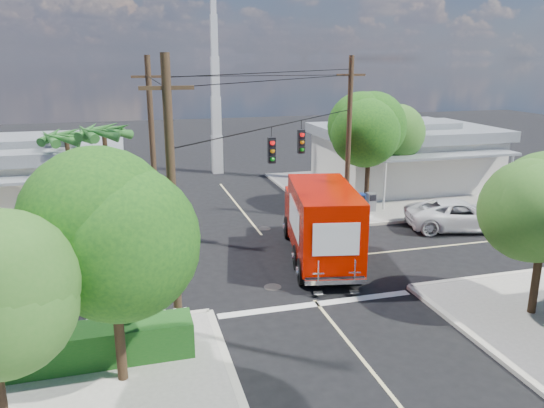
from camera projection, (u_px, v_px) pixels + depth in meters
name	position (u px, v px, depth m)	size (l,w,h in m)	color
ground	(284.00, 263.00, 23.72)	(120.00, 120.00, 0.00)	black
sidewalk_ne	(389.00, 190.00, 36.62)	(14.12, 14.12, 0.14)	gray
sidewalk_nw	(52.00, 214.00, 30.99)	(14.12, 14.12, 0.14)	gray
road_markings	(294.00, 275.00, 22.35)	(32.00, 32.00, 0.01)	beige
building_ne	(404.00, 154.00, 37.45)	(11.80, 10.20, 4.50)	silver
building_nw	(32.00, 173.00, 31.60)	(10.80, 10.20, 4.30)	beige
radio_tower	(216.00, 101.00, 40.93)	(0.80, 0.80, 17.00)	silver
tree_sw_front	(112.00, 238.00, 13.75)	(3.88, 3.78, 6.03)	#422D1C
tree_ne_front	(370.00, 131.00, 30.60)	(4.21, 4.14, 6.66)	#422D1C
tree_ne_back	(392.00, 135.00, 33.47)	(3.77, 3.66, 5.82)	#422D1C
palm_nw_front	(104.00, 134.00, 27.41)	(3.01, 3.08, 5.59)	#422D1C
palm_nw_back	(66.00, 139.00, 28.38)	(3.01, 3.08, 5.19)	#422D1C
utility_poles	(240.00, 155.00, 23.56)	(12.00, 10.68, 9.00)	#473321
picket_fence	(95.00, 332.00, 16.32)	(5.94, 0.06, 1.00)	silver
hedge_sw	(86.00, 346.00, 15.52)	(6.20, 1.20, 1.10)	#134C15
vending_boxes	(360.00, 203.00, 30.98)	(1.90, 0.50, 1.10)	red
delivery_truck	(320.00, 221.00, 23.71)	(3.97, 8.43, 3.52)	black
parked_car	(461.00, 215.00, 28.16)	(2.64, 5.73, 1.59)	silver
pedestrian	(122.00, 332.00, 15.86)	(0.57, 0.38, 1.56)	beige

